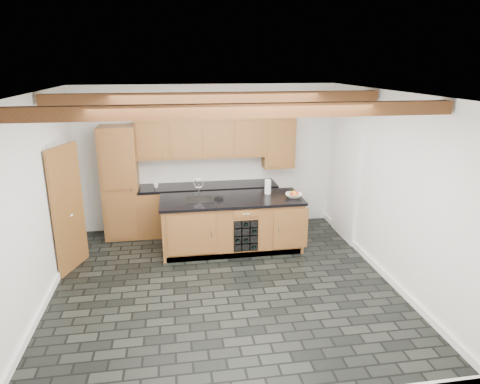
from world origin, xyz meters
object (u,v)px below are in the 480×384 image
object	(u,v)px
island	(232,224)
kitchen_scale	(219,198)
fruit_bowl	(294,196)
paper_towel	(268,187)

from	to	relation	value
island	kitchen_scale	xyz separation A→B (m)	(-0.23, 0.01, 0.49)
fruit_bowl	paper_towel	size ratio (longest dim) A/B	1.12
kitchen_scale	paper_towel	size ratio (longest dim) A/B	0.69
kitchen_scale	fruit_bowl	distance (m)	1.30
kitchen_scale	paper_towel	bearing A→B (deg)	21.48
island	paper_towel	size ratio (longest dim) A/B	9.65
paper_towel	kitchen_scale	bearing A→B (deg)	-169.54
island	fruit_bowl	world-z (taller)	fruit_bowl
island	paper_towel	bearing A→B (deg)	14.74
island	kitchen_scale	size ratio (longest dim) A/B	14.05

